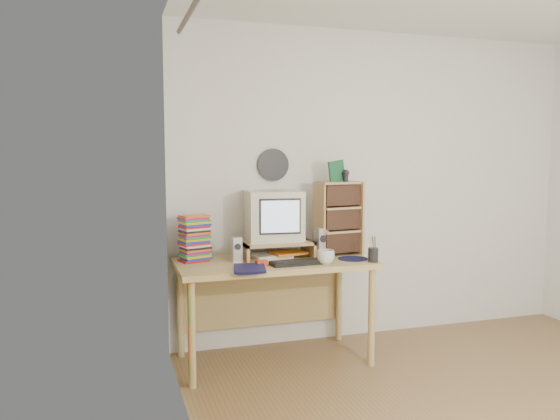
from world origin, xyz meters
TOP-DOWN VIEW (x-y plane):
  - back_wall at (0.00, 1.75)m, footprint 3.50×0.00m
  - left_wall at (-1.75, 0.00)m, footprint 0.00×3.50m
  - curtain at (-1.71, 0.48)m, footprint 0.00×2.20m
  - wall_disc at (-0.93, 1.73)m, footprint 0.25×0.02m
  - desk at (-1.03, 1.44)m, footprint 1.40×0.70m
  - monitor_riser at (-0.98, 1.48)m, footprint 0.52×0.30m
  - crt_monitor at (-0.98, 1.53)m, footprint 0.42×0.42m
  - speaker_left at (-1.30, 1.41)m, footprint 0.07×0.07m
  - speaker_right at (-0.65, 1.42)m, footprint 0.09×0.09m
  - keyboard at (-0.91, 1.18)m, footprint 0.40×0.16m
  - dvd_stack at (-1.58, 1.52)m, footprint 0.22×0.19m
  - cd_rack at (-0.49, 1.47)m, footprint 0.35×0.22m
  - mug at (-0.73, 1.14)m, footprint 0.14×0.14m
  - diary at (-1.38, 1.11)m, footprint 0.29×0.24m
  - mousepad at (-0.47, 1.25)m, footprint 0.26×0.26m
  - pen_cup at (-0.38, 1.11)m, footprint 0.09×0.09m
  - papers at (-0.98, 1.48)m, footprint 0.31×0.25m
  - red_box at (-1.17, 1.21)m, footprint 0.09×0.06m
  - game_box at (-0.50, 1.49)m, footprint 0.13×0.04m
  - webcam at (-0.44, 1.46)m, footprint 0.06×0.06m

SIDE VIEW (x-z plane):
  - desk at x=-1.03m, z-range 0.24..0.99m
  - mousepad at x=-0.47m, z-range 0.75..0.75m
  - keyboard at x=-0.91m, z-range 0.75..0.78m
  - papers at x=-0.98m, z-range 0.75..0.79m
  - red_box at x=-1.17m, z-range 0.75..0.79m
  - diary at x=-1.38m, z-range 0.75..0.80m
  - mug at x=-0.73m, z-range 0.75..0.85m
  - pen_cup at x=-0.38m, z-range 0.75..0.89m
  - speaker_left at x=-1.30m, z-range 0.75..0.93m
  - monitor_riser at x=-0.98m, z-range 0.78..0.90m
  - speaker_right at x=-0.65m, z-range 0.75..0.97m
  - dvd_stack at x=-1.58m, z-range 0.75..1.02m
  - cd_rack at x=-0.49m, z-range 0.75..1.30m
  - crt_monitor at x=-0.98m, z-range 0.87..1.24m
  - curtain at x=-1.71m, z-range 0.05..2.25m
  - back_wall at x=0.00m, z-range -0.50..3.00m
  - left_wall at x=-1.75m, z-range -0.50..3.00m
  - webcam at x=-0.44m, z-range 1.30..1.40m
  - game_box at x=-0.50m, z-range 1.30..1.46m
  - wall_disc at x=-0.93m, z-range 1.30..1.55m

